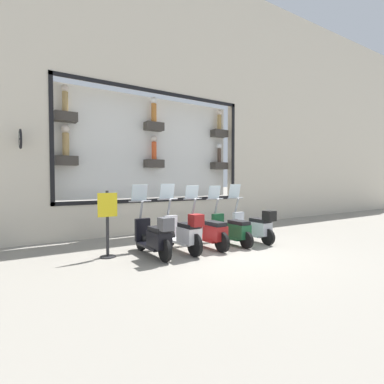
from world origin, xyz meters
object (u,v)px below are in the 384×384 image
(scooter_black_4, at_px, (155,237))
(shop_sign_post, at_px, (108,222))
(scooter_green_1, at_px, (232,230))
(scooter_white_3, at_px, (184,233))
(scooter_silver_0, at_px, (255,226))
(scooter_red_2, at_px, (209,232))

(scooter_black_4, height_order, shop_sign_post, scooter_black_4)
(scooter_green_1, height_order, scooter_white_3, scooter_white_3)
(scooter_white_3, distance_m, scooter_black_4, 0.79)
(scooter_silver_0, distance_m, shop_sign_post, 4.15)
(scooter_green_1, bearing_deg, scooter_black_4, 91.35)
(scooter_silver_0, relative_size, scooter_white_3, 0.99)
(scooter_silver_0, height_order, scooter_red_2, scooter_silver_0)
(scooter_silver_0, bearing_deg, shop_sign_post, 81.84)
(scooter_green_1, height_order, scooter_red_2, scooter_red_2)
(shop_sign_post, bearing_deg, scooter_red_2, -101.67)
(scooter_green_1, distance_m, shop_sign_post, 3.37)
(scooter_silver_0, xyz_separation_m, shop_sign_post, (0.59, 4.10, 0.36))
(scooter_green_1, xyz_separation_m, scooter_red_2, (0.01, 0.79, 0.02))
(scooter_black_4, bearing_deg, scooter_green_1, -88.65)
(scooter_red_2, bearing_deg, scooter_white_3, 93.89)
(scooter_red_2, height_order, scooter_black_4, scooter_black_4)
(scooter_red_2, relative_size, scooter_black_4, 1.00)
(scooter_red_2, height_order, shop_sign_post, scooter_red_2)
(scooter_silver_0, bearing_deg, scooter_white_3, 89.63)
(scooter_white_3, xyz_separation_m, scooter_black_4, (-0.01, 0.79, -0.01))
(scooter_white_3, bearing_deg, shop_sign_post, 71.54)
(scooter_red_2, distance_m, shop_sign_post, 2.59)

